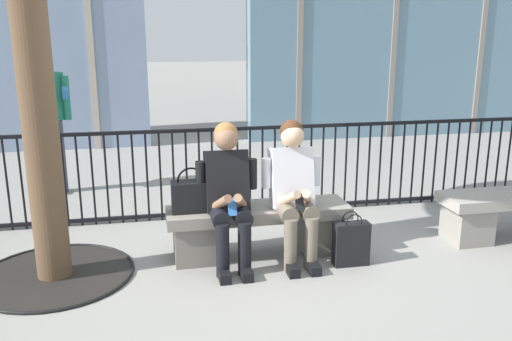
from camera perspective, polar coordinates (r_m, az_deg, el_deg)
The scene contains 8 objects.
ground_plane at distance 4.88m, azimuth 0.24°, elevation -8.84°, with size 60.00×60.00×0.00m, color gray.
stone_bench at distance 4.78m, azimuth 0.24°, elevation -5.86°, with size 1.60×0.44×0.45m.
seated_person_with_phone at distance 4.49m, azimuth -2.95°, elevation -2.14°, with size 0.52×0.66×1.21m.
seated_person_companion at distance 4.61m, azimuth 4.01°, elevation -1.73°, with size 0.52×0.66×1.21m.
handbag_on_bench at distance 4.59m, azimuth -6.84°, elevation -2.65°, with size 0.34×0.17×0.39m.
shopping_bag at distance 4.68m, azimuth 10.03°, elevation -7.58°, with size 0.30×0.12×0.47m.
bystander_at_railing at distance 6.91m, azimuth -21.24°, elevation 5.81°, with size 0.55×0.40×1.71m.
plaza_railing at distance 5.73m, azimuth -1.96°, elevation -0.07°, with size 10.02×0.04×0.97m.
Camera 1 is at (-0.91, -4.38, 1.95)m, focal length 37.81 mm.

